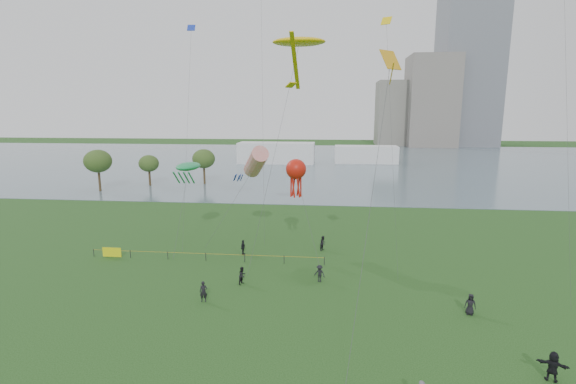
# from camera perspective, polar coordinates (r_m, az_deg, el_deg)

# --- Properties ---
(ground_plane) EXTENTS (400.00, 400.00, 0.00)m
(ground_plane) POSITION_cam_1_polar(r_m,az_deg,el_deg) (29.75, -2.06, -19.13)
(ground_plane) COLOR #163A12
(lake) EXTENTS (400.00, 120.00, 0.08)m
(lake) POSITION_cam_1_polar(r_m,az_deg,el_deg) (126.41, 4.14, 4.18)
(lake) COLOR slate
(lake) RESTS_ON ground_plane
(tower) EXTENTS (24.00, 24.00, 120.00)m
(tower) POSITION_cam_1_polar(r_m,az_deg,el_deg) (207.07, 23.98, 22.67)
(tower) COLOR slate
(tower) RESTS_ON ground_plane
(building_mid) EXTENTS (20.00, 20.00, 38.00)m
(building_mid) POSITION_cam_1_polar(r_m,az_deg,el_deg) (192.26, 18.95, 11.62)
(building_mid) COLOR slate
(building_mid) RESTS_ON ground_plane
(building_low) EXTENTS (16.00, 18.00, 28.00)m
(building_low) POSITION_cam_1_polar(r_m,az_deg,el_deg) (195.56, 14.40, 10.38)
(building_low) COLOR slate
(building_low) RESTS_ON ground_plane
(pavilion_left) EXTENTS (22.00, 8.00, 6.00)m
(pavilion_left) POSITION_cam_1_polar(r_m,az_deg,el_deg) (122.07, -1.57, 5.37)
(pavilion_left) COLOR white
(pavilion_left) RESTS_ON ground_plane
(pavilion_right) EXTENTS (18.00, 7.00, 5.00)m
(pavilion_right) POSITION_cam_1_polar(r_m,az_deg,el_deg) (124.54, 10.61, 5.07)
(pavilion_right) COLOR white
(pavilion_right) RESTS_ON ground_plane
(trees) EXTENTS (22.19, 14.62, 7.88)m
(trees) POSITION_cam_1_polar(r_m,az_deg,el_deg) (86.82, -18.69, 4.05)
(trees) COLOR #3B2D1B
(trees) RESTS_ON ground_plane
(fence) EXTENTS (24.07, 0.07, 1.05)m
(fence) POSITION_cam_1_polar(r_m,az_deg,el_deg) (45.64, -18.62, -7.96)
(fence) COLOR black
(fence) RESTS_ON ground_plane
(spectator_a) EXTENTS (0.86, 0.94, 1.57)m
(spectator_a) POSITION_cam_1_polar(r_m,az_deg,el_deg) (37.43, -6.26, -11.28)
(spectator_a) COLOR black
(spectator_a) RESTS_ON ground_plane
(spectator_b) EXTENTS (1.16, 0.94, 1.57)m
(spectator_b) POSITION_cam_1_polar(r_m,az_deg,el_deg) (37.76, 4.34, -11.04)
(spectator_b) COLOR black
(spectator_b) RESTS_ON ground_plane
(spectator_c) EXTENTS (0.56, 0.99, 1.59)m
(spectator_c) POSITION_cam_1_polar(r_m,az_deg,el_deg) (44.62, -6.17, -7.54)
(spectator_c) COLOR black
(spectator_c) RESTS_ON ground_plane
(spectator_d) EXTENTS (0.89, 0.68, 1.61)m
(spectator_d) POSITION_cam_1_polar(r_m,az_deg,el_deg) (34.85, 23.66, -13.89)
(spectator_d) COLOR black
(spectator_d) RESTS_ON ground_plane
(spectator_e) EXTENTS (1.71, 1.13, 1.76)m
(spectator_e) POSITION_cam_1_polar(r_m,az_deg,el_deg) (29.31, 32.48, -19.49)
(spectator_e) COLOR black
(spectator_e) RESTS_ON ground_plane
(spectator_f) EXTENTS (0.67, 0.50, 1.68)m
(spectator_f) POSITION_cam_1_polar(r_m,az_deg,el_deg) (34.67, -11.48, -13.21)
(spectator_f) COLOR black
(spectator_f) RESTS_ON ground_plane
(spectator_g) EXTENTS (0.91, 0.99, 1.63)m
(spectator_g) POSITION_cam_1_polar(r_m,az_deg,el_deg) (45.81, 4.83, -6.99)
(spectator_g) COLOR black
(spectator_g) RESTS_ON ground_plane
(kite_stingray) EXTENTS (6.77, 10.08, 21.88)m
(kite_stingray) POSITION_cam_1_polar(r_m,az_deg,el_deg) (42.42, 1.48, 19.76)
(kite_stingray) COLOR #3F3F42
(kite_windsock) EXTENTS (7.35, 5.19, 11.36)m
(kite_windsock) POSITION_cam_1_polar(r_m,az_deg,el_deg) (46.37, -4.42, 4.11)
(kite_windsock) COLOR #3F3F42
(kite_creature) EXTENTS (2.40, 7.03, 9.42)m
(kite_creature) POSITION_cam_1_polar(r_m,az_deg,el_deg) (46.94, -13.49, 3.39)
(kite_creature) COLOR #3F3F42
(kite_octopus) EXTENTS (3.83, 5.50, 10.15)m
(kite_octopus) POSITION_cam_1_polar(r_m,az_deg,el_deg) (42.78, 1.10, 3.03)
(kite_octopus) COLOR #3F3F42
(kite_delta) EXTENTS (3.80, 10.76, 19.10)m
(kite_delta) POSITION_cam_1_polar(r_m,az_deg,el_deg) (30.42, 13.66, 15.64)
(kite_delta) COLOR #3F3F42
(small_kites) EXTENTS (34.97, 15.97, 9.32)m
(small_kites) POSITION_cam_1_polar(r_m,az_deg,el_deg) (45.87, 5.50, 24.58)
(small_kites) COLOR #1933B2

